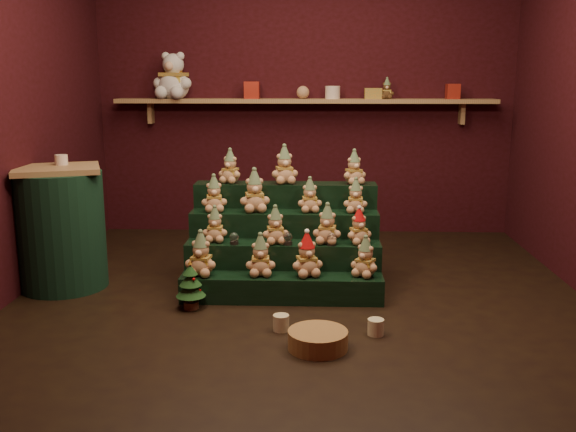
{
  "coord_description": "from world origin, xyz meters",
  "views": [
    {
      "loc": [
        0.07,
        -4.31,
        1.52
      ],
      "look_at": [
        -0.1,
        0.25,
        0.53
      ],
      "focal_mm": 40.0,
      "sensor_mm": 36.0,
      "label": 1
    }
  ],
  "objects_px": {
    "mini_christmas_tree": "(191,285)",
    "brown_bear": "(387,89)",
    "snow_globe_a": "(234,238)",
    "riser_tier_front": "(282,288)",
    "white_bear": "(173,69)",
    "wicker_basket": "(318,340)",
    "snow_globe_c": "(332,239)",
    "mug_right": "(376,327)",
    "mug_left": "(281,323)",
    "snow_globe_b": "(288,238)",
    "side_table": "(61,228)"
  },
  "relations": [
    {
      "from": "snow_globe_c",
      "to": "white_bear",
      "type": "height_order",
      "value": "white_bear"
    },
    {
      "from": "snow_globe_c",
      "to": "side_table",
      "type": "height_order",
      "value": "side_table"
    },
    {
      "from": "riser_tier_front",
      "to": "mug_right",
      "type": "height_order",
      "value": "riser_tier_front"
    },
    {
      "from": "riser_tier_front",
      "to": "brown_bear",
      "type": "xyz_separation_m",
      "value": [
        0.9,
        1.92,
        1.33
      ]
    },
    {
      "from": "snow_globe_a",
      "to": "brown_bear",
      "type": "bearing_deg",
      "value": 54.78
    },
    {
      "from": "mug_right",
      "to": "snow_globe_b",
      "type": "bearing_deg",
      "value": 127.1
    },
    {
      "from": "snow_globe_b",
      "to": "snow_globe_c",
      "type": "distance_m",
      "value": 0.31
    },
    {
      "from": "mug_right",
      "to": "wicker_basket",
      "type": "height_order",
      "value": "wicker_basket"
    },
    {
      "from": "snow_globe_a",
      "to": "white_bear",
      "type": "xyz_separation_m",
      "value": [
        -0.77,
        1.76,
        1.19
      ]
    },
    {
      "from": "mini_christmas_tree",
      "to": "white_bear",
      "type": "xyz_separation_m",
      "value": [
        -0.51,
        2.1,
        1.43
      ]
    },
    {
      "from": "riser_tier_front",
      "to": "snow_globe_c",
      "type": "relative_size",
      "value": 14.68
    },
    {
      "from": "mini_christmas_tree",
      "to": "mug_right",
      "type": "height_order",
      "value": "mini_christmas_tree"
    },
    {
      "from": "mug_right",
      "to": "side_table",
      "type": "bearing_deg",
      "value": 159.46
    },
    {
      "from": "snow_globe_a",
      "to": "mini_christmas_tree",
      "type": "distance_m",
      "value": 0.49
    },
    {
      "from": "riser_tier_front",
      "to": "side_table",
      "type": "height_order",
      "value": "side_table"
    },
    {
      "from": "riser_tier_front",
      "to": "snow_globe_c",
      "type": "distance_m",
      "value": 0.5
    },
    {
      "from": "snow_globe_c",
      "to": "riser_tier_front",
      "type": "bearing_deg",
      "value": -155.16
    },
    {
      "from": "riser_tier_front",
      "to": "white_bear",
      "type": "bearing_deg",
      "value": 120.02
    },
    {
      "from": "white_bear",
      "to": "brown_bear",
      "type": "relative_size",
      "value": 2.84
    },
    {
      "from": "mug_left",
      "to": "wicker_basket",
      "type": "relative_size",
      "value": 0.29
    },
    {
      "from": "mini_christmas_tree",
      "to": "white_bear",
      "type": "relative_size",
      "value": 0.62
    },
    {
      "from": "mug_right",
      "to": "snow_globe_a",
      "type": "bearing_deg",
      "value": 141.74
    },
    {
      "from": "wicker_basket",
      "to": "side_table",
      "type": "bearing_deg",
      "value": 150.76
    },
    {
      "from": "mug_right",
      "to": "brown_bear",
      "type": "distance_m",
      "value": 2.87
    },
    {
      "from": "snow_globe_c",
      "to": "mini_christmas_tree",
      "type": "bearing_deg",
      "value": -160.32
    },
    {
      "from": "snow_globe_b",
      "to": "wicker_basket",
      "type": "distance_m",
      "value": 1.04
    },
    {
      "from": "mug_left",
      "to": "white_bear",
      "type": "distance_m",
      "value": 3.11
    },
    {
      "from": "mini_christmas_tree",
      "to": "mug_left",
      "type": "distance_m",
      "value": 0.73
    },
    {
      "from": "riser_tier_front",
      "to": "wicker_basket",
      "type": "height_order",
      "value": "riser_tier_front"
    },
    {
      "from": "riser_tier_front",
      "to": "snow_globe_b",
      "type": "xyz_separation_m",
      "value": [
        0.04,
        0.16,
        0.32
      ]
    },
    {
      "from": "riser_tier_front",
      "to": "brown_bear",
      "type": "relative_size",
      "value": 7.33
    },
    {
      "from": "mini_christmas_tree",
      "to": "brown_bear",
      "type": "height_order",
      "value": "brown_bear"
    },
    {
      "from": "snow_globe_b",
      "to": "mug_left",
      "type": "height_order",
      "value": "snow_globe_b"
    },
    {
      "from": "wicker_basket",
      "to": "snow_globe_c",
      "type": "bearing_deg",
      "value": 84.02
    },
    {
      "from": "mug_left",
      "to": "mug_right",
      "type": "height_order",
      "value": "same"
    },
    {
      "from": "snow_globe_c",
      "to": "mug_left",
      "type": "height_order",
      "value": "snow_globe_c"
    },
    {
      "from": "snow_globe_c",
      "to": "white_bear",
      "type": "relative_size",
      "value": 0.18
    },
    {
      "from": "side_table",
      "to": "white_bear",
      "type": "bearing_deg",
      "value": 53.0
    },
    {
      "from": "wicker_basket",
      "to": "snow_globe_a",
      "type": "bearing_deg",
      "value": 121.68
    },
    {
      "from": "snow_globe_a",
      "to": "side_table",
      "type": "relative_size",
      "value": 0.1
    },
    {
      "from": "riser_tier_front",
      "to": "snow_globe_c",
      "type": "bearing_deg",
      "value": 24.84
    },
    {
      "from": "mini_christmas_tree",
      "to": "brown_bear",
      "type": "bearing_deg",
      "value": 54.48
    },
    {
      "from": "side_table",
      "to": "mini_christmas_tree",
      "type": "bearing_deg",
      "value": -42.7
    },
    {
      "from": "white_bear",
      "to": "brown_bear",
      "type": "bearing_deg",
      "value": 14.16
    },
    {
      "from": "mug_left",
      "to": "snow_globe_b",
      "type": "bearing_deg",
      "value": 88.9
    },
    {
      "from": "riser_tier_front",
      "to": "brown_bear",
      "type": "distance_m",
      "value": 2.5
    },
    {
      "from": "snow_globe_c",
      "to": "side_table",
      "type": "distance_m",
      "value": 1.97
    },
    {
      "from": "mug_right",
      "to": "white_bear",
      "type": "distance_m",
      "value": 3.4
    },
    {
      "from": "white_bear",
      "to": "wicker_basket",
      "type": "bearing_deg",
      "value": -49.32
    },
    {
      "from": "mug_left",
      "to": "snow_globe_c",
      "type": "bearing_deg",
      "value": 65.02
    }
  ]
}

